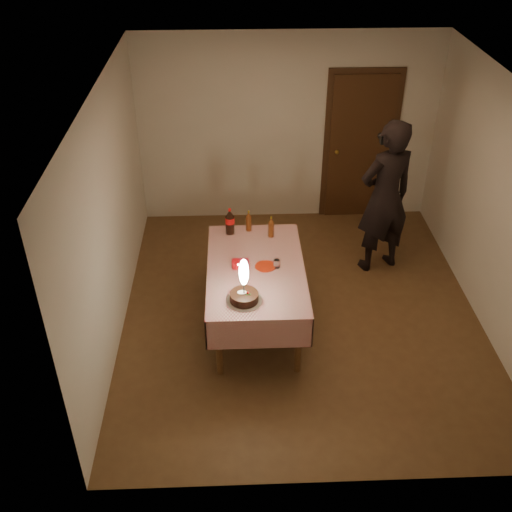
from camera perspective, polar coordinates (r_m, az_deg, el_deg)
name	(u,v)px	position (r m, az deg, el deg)	size (l,w,h in m)	color
ground	(300,312)	(6.93, 4.24, -5.31)	(4.00, 4.50, 0.01)	brown
room_shell	(310,179)	(6.09, 5.13, 7.30)	(4.04, 4.54, 2.62)	beige
dining_table	(256,275)	(6.33, -0.02, -1.85)	(1.02, 1.72, 0.77)	brown
birthday_cake	(244,291)	(5.74, -1.14, -3.36)	(0.35, 0.35, 0.48)	white
red_plate	(265,266)	(6.28, 0.90, -0.98)	(0.22, 0.22, 0.01)	red
red_cup	(236,264)	(6.23, -1.96, -0.77)	(0.08, 0.08, 0.10)	red
clear_cup	(277,264)	(6.25, 1.98, -0.73)	(0.07, 0.07, 0.09)	white
napkin_stack	(242,263)	(6.32, -1.33, -0.65)	(0.15, 0.15, 0.02)	#B3142E
cola_bottle	(230,222)	(6.77, -2.50, 3.29)	(0.10, 0.10, 0.32)	black
amber_bottle_left	(249,221)	(6.83, -0.71, 3.31)	(0.06, 0.06, 0.25)	#5D2B0F
amber_bottle_right	(271,227)	(6.72, 1.44, 2.75)	(0.06, 0.06, 0.25)	#5D2B0F
photographer	(385,198)	(7.31, 12.18, 5.46)	(0.83, 0.69, 1.95)	black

